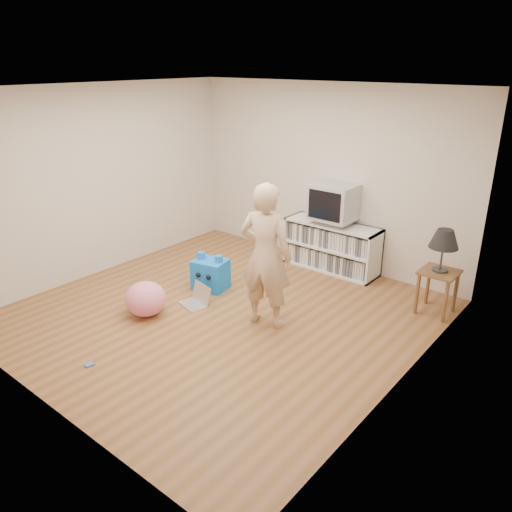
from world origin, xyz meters
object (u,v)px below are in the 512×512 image
object	(u,v)px
side_table	(438,281)
plush_blue	(210,274)
table_lamp	(444,240)
person	(266,256)
dvd_deck	(333,221)
laptop	(197,299)
plush_pink	(146,299)
media_unit	(332,246)
crt_tv	(334,202)

from	to	relation	value
side_table	plush_blue	world-z (taller)	side_table
table_lamp	person	xyz separation A→B (m)	(-1.44, -1.50, -0.10)
dvd_deck	plush_blue	world-z (taller)	dvd_deck
side_table	table_lamp	world-z (taller)	table_lamp
laptop	plush_pink	size ratio (longest dim) A/B	0.86
side_table	plush_blue	distance (m)	2.87
table_lamp	dvd_deck	bearing A→B (deg)	167.64
plush_blue	table_lamp	bearing A→B (deg)	13.39
plush_pink	plush_blue	bearing A→B (deg)	84.70
media_unit	plush_blue	bearing A→B (deg)	-119.01
media_unit	table_lamp	distance (m)	1.83
table_lamp	plush_pink	world-z (taller)	table_lamp
plush_pink	table_lamp	bearing A→B (deg)	39.98
crt_tv	plush_blue	xyz separation A→B (m)	(-0.90, -1.59, -0.81)
media_unit	side_table	xyz separation A→B (m)	(1.69, -0.39, 0.07)
media_unit	plush_blue	world-z (taller)	media_unit
table_lamp	person	bearing A→B (deg)	-133.74
plush_pink	person	bearing A→B (deg)	30.92
laptop	plush_pink	xyz separation A→B (m)	(-0.28, -0.58, 0.14)
side_table	table_lamp	size ratio (longest dim) A/B	1.07
media_unit	person	bearing A→B (deg)	-82.46
plush_blue	laptop	bearing A→B (deg)	-79.20
plush_blue	plush_pink	distance (m)	1.02
media_unit	laptop	bearing A→B (deg)	-109.15
crt_tv	table_lamp	size ratio (longest dim) A/B	1.17
laptop	person	bearing A→B (deg)	23.21
side_table	dvd_deck	bearing A→B (deg)	167.64
table_lamp	laptop	bearing A→B (deg)	-145.26
media_unit	laptop	xyz separation A→B (m)	(-0.71, -2.05, -0.28)
crt_tv	plush_pink	distance (m)	2.91
side_table	person	world-z (taller)	person
table_lamp	plush_blue	bearing A→B (deg)	-154.57
media_unit	side_table	size ratio (longest dim) A/B	2.55
media_unit	side_table	world-z (taller)	media_unit
crt_tv	table_lamp	bearing A→B (deg)	-12.25
laptop	dvd_deck	bearing A→B (deg)	84.42
plush_blue	plush_pink	world-z (taller)	plush_blue
side_table	person	distance (m)	2.12
crt_tv	laptop	size ratio (longest dim) A/B	1.44
person	plush_blue	size ratio (longest dim) A/B	3.38
person	laptop	bearing A→B (deg)	-4.22
media_unit	table_lamp	bearing A→B (deg)	-12.87
side_table	crt_tv	bearing A→B (deg)	167.75
crt_tv	plush_blue	size ratio (longest dim) A/B	1.21
crt_tv	table_lamp	world-z (taller)	crt_tv
dvd_deck	plush_blue	size ratio (longest dim) A/B	0.90
media_unit	plush_pink	xyz separation A→B (m)	(-0.99, -2.63, -0.14)
media_unit	crt_tv	size ratio (longest dim) A/B	2.33
dvd_deck	plush_blue	bearing A→B (deg)	-119.25
media_unit	plush_blue	distance (m)	1.85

